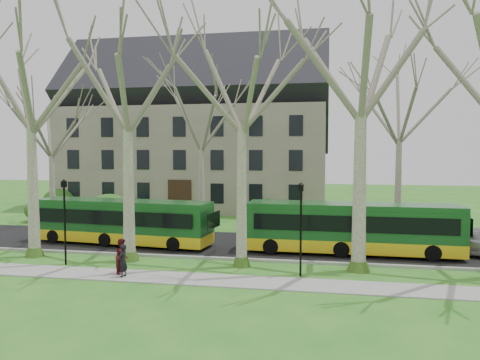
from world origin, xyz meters
name	(u,v)px	position (x,y,z in m)	size (l,w,h in m)	color
ground	(184,265)	(0.00, 0.00, 0.00)	(120.00, 120.00, 0.00)	#2B7421
sidewalk	(167,278)	(0.00, -2.50, 0.03)	(70.00, 2.00, 0.06)	gray
road	(210,244)	(0.00, 5.50, 0.03)	(80.00, 8.00, 0.06)	black
curb	(192,257)	(0.00, 1.50, 0.07)	(80.00, 0.25, 0.14)	#A5A39E
building	(197,129)	(-6.00, 24.00, 8.07)	(26.50, 12.20, 16.00)	gray
tree_row_verge	(184,128)	(0.00, 0.30, 7.00)	(49.00, 7.00, 14.00)	gray
tree_row_far	(211,149)	(-1.33, 11.00, 6.00)	(33.00, 7.00, 12.00)	gray
lamp_row	(177,218)	(0.00, -1.00, 2.57)	(36.22, 0.22, 4.30)	black
hedges	(180,210)	(-4.67, 14.00, 1.00)	(30.60, 8.60, 2.00)	#27651C
bus_lead	(123,221)	(-5.28, 4.32, 1.47)	(11.25, 2.34, 2.81)	#17501E
bus_follow	(352,228)	(8.58, 4.12, 1.52)	(11.72, 2.44, 2.93)	#17501E
pedestrian_a	(123,261)	(-2.02, -2.81, 0.81)	(0.55, 0.36, 1.50)	black
pedestrian_b	(122,256)	(-2.33, -2.22, 0.89)	(0.80, 0.63, 1.65)	#5A141C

